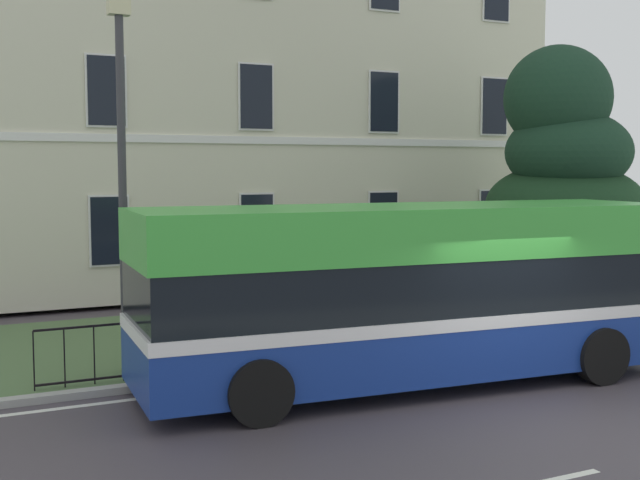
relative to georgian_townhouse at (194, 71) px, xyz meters
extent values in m
cube|color=#463F46|center=(-0.10, -17.28, -6.78)|extent=(60.00, 56.00, 0.06)
cube|color=silver|center=(-0.10, -13.63, -6.74)|extent=(54.00, 0.14, 0.01)
cube|color=#9E9E99|center=(-0.10, -13.16, -6.69)|extent=(57.00, 0.24, 0.12)
cube|color=#4E6B40|center=(-0.10, -9.98, -6.69)|extent=(57.00, 6.12, 0.12)
cube|color=beige|center=(0.00, 0.00, -1.00)|extent=(19.85, 10.83, 11.26)
cube|color=white|center=(0.00, -5.44, -2.41)|extent=(19.85, 0.06, 0.20)
cube|color=#2D333D|center=(0.00, -5.45, -5.53)|extent=(1.10, 0.06, 2.20)
cube|color=white|center=(-3.97, -5.45, -4.72)|extent=(1.01, 0.04, 1.80)
cube|color=black|center=(-3.97, -5.47, -4.72)|extent=(0.91, 0.03, 1.70)
cube|color=white|center=(0.00, -5.45, -4.72)|extent=(1.01, 0.04, 1.80)
cube|color=black|center=(0.00, -5.47, -4.72)|extent=(0.91, 0.03, 1.70)
cube|color=white|center=(3.97, -5.45, -4.72)|extent=(1.01, 0.04, 1.80)
cube|color=black|center=(3.97, -5.47, -4.72)|extent=(0.91, 0.03, 1.70)
cube|color=white|center=(7.94, -5.45, -4.72)|extent=(1.01, 0.04, 1.80)
cube|color=black|center=(7.94, -5.47, -4.72)|extent=(0.91, 0.03, 1.70)
cube|color=white|center=(-3.97, -5.45, -1.26)|extent=(1.01, 0.04, 1.80)
cube|color=black|center=(-3.97, -5.47, -1.26)|extent=(0.91, 0.03, 1.70)
cube|color=white|center=(0.00, -5.45, -1.26)|extent=(1.01, 0.04, 1.80)
cube|color=black|center=(0.00, -5.47, -1.26)|extent=(0.91, 0.03, 1.70)
cube|color=white|center=(3.97, -5.45, -1.26)|extent=(1.01, 0.04, 1.80)
cube|color=black|center=(3.97, -5.47, -1.26)|extent=(0.91, 0.03, 1.70)
cube|color=white|center=(7.94, -5.45, -1.26)|extent=(1.01, 0.04, 1.80)
cube|color=black|center=(7.94, -5.47, -1.26)|extent=(0.91, 0.03, 1.70)
cube|color=black|center=(0.00, -12.88, -5.68)|extent=(13.46, 0.04, 0.04)
cube|color=black|center=(0.00, -12.88, -6.55)|extent=(13.46, 0.04, 0.04)
cylinder|color=black|center=(-6.73, -12.88, -6.15)|extent=(0.02, 0.02, 0.95)
cylinder|color=black|center=(-6.27, -12.88, -6.15)|extent=(0.02, 0.02, 0.95)
cylinder|color=black|center=(-5.80, -12.88, -6.15)|extent=(0.02, 0.02, 0.95)
cylinder|color=black|center=(-5.34, -12.88, -6.15)|extent=(0.02, 0.02, 0.95)
cylinder|color=black|center=(-4.87, -12.88, -6.15)|extent=(0.02, 0.02, 0.95)
cylinder|color=black|center=(-4.41, -12.88, -6.15)|extent=(0.02, 0.02, 0.95)
cylinder|color=black|center=(-3.94, -12.88, -6.15)|extent=(0.02, 0.02, 0.95)
cylinder|color=black|center=(-3.48, -12.88, -6.15)|extent=(0.02, 0.02, 0.95)
cylinder|color=black|center=(-3.02, -12.88, -6.15)|extent=(0.02, 0.02, 0.95)
cylinder|color=black|center=(-2.55, -12.88, -6.15)|extent=(0.02, 0.02, 0.95)
cylinder|color=black|center=(-2.09, -12.88, -6.15)|extent=(0.02, 0.02, 0.95)
cylinder|color=black|center=(-1.62, -12.88, -6.15)|extent=(0.02, 0.02, 0.95)
cylinder|color=black|center=(-1.16, -12.88, -6.15)|extent=(0.02, 0.02, 0.95)
cylinder|color=black|center=(-0.70, -12.88, -6.15)|extent=(0.02, 0.02, 0.95)
cylinder|color=black|center=(-0.23, -12.88, -6.15)|extent=(0.02, 0.02, 0.95)
cylinder|color=black|center=(0.23, -12.88, -6.15)|extent=(0.02, 0.02, 0.95)
cylinder|color=black|center=(0.70, -12.88, -6.15)|extent=(0.02, 0.02, 0.95)
cylinder|color=black|center=(1.16, -12.88, -6.15)|extent=(0.02, 0.02, 0.95)
cylinder|color=black|center=(1.62, -12.88, -6.15)|extent=(0.02, 0.02, 0.95)
cylinder|color=black|center=(2.09, -12.88, -6.15)|extent=(0.02, 0.02, 0.95)
cylinder|color=black|center=(2.55, -12.88, -6.15)|extent=(0.02, 0.02, 0.95)
cylinder|color=black|center=(3.02, -12.88, -6.15)|extent=(0.02, 0.02, 0.95)
cylinder|color=black|center=(3.48, -12.88, -6.15)|extent=(0.02, 0.02, 0.95)
cylinder|color=black|center=(3.94, -12.88, -6.15)|extent=(0.02, 0.02, 0.95)
cylinder|color=black|center=(4.41, -12.88, -6.15)|extent=(0.02, 0.02, 0.95)
cylinder|color=black|center=(4.87, -12.88, -6.15)|extent=(0.02, 0.02, 0.95)
cylinder|color=black|center=(5.34, -12.88, -6.15)|extent=(0.02, 0.02, 0.95)
cylinder|color=black|center=(5.80, -12.88, -6.15)|extent=(0.02, 0.02, 0.95)
cylinder|color=black|center=(6.27, -12.88, -6.15)|extent=(0.02, 0.02, 0.95)
cylinder|color=#423328|center=(6.88, -9.74, -5.83)|extent=(0.45, 0.45, 1.60)
ellipsoid|color=#0E2E25|center=(6.88, -9.81, -5.51)|extent=(4.70, 4.70, 2.57)
ellipsoid|color=#1A391F|center=(7.13, -9.53, -4.13)|extent=(4.13, 4.13, 2.25)
ellipsoid|color=#183624|center=(6.97, -9.78, -2.74)|extent=(3.24, 3.24, 2.20)
ellipsoid|color=#193725|center=(6.69, -9.64, -1.36)|extent=(2.75, 2.75, 2.71)
cube|color=navy|center=(-1.01, -14.75, -6.00)|extent=(9.21, 3.14, 0.98)
cube|color=white|center=(-1.01, -14.75, -5.55)|extent=(9.23, 3.16, 0.20)
cube|color=black|center=(-1.01, -14.75, -5.04)|extent=(9.13, 3.09, 0.93)
cube|color=green|center=(-1.01, -14.75, -4.17)|extent=(9.21, 3.14, 0.82)
cube|color=black|center=(3.52, -15.08, -5.09)|extent=(0.21, 2.08, 0.85)
cube|color=black|center=(3.52, -15.08, -4.21)|extent=(0.19, 1.78, 0.52)
cylinder|color=silver|center=(3.58, -14.30, -6.27)|extent=(0.05, 0.20, 0.20)
cylinder|color=black|center=(2.06, -13.79, -6.27)|extent=(0.98, 0.37, 0.96)
cylinder|color=black|center=(1.88, -16.15, -6.27)|extent=(0.98, 0.37, 0.96)
cylinder|color=black|center=(-3.90, -13.34, -6.27)|extent=(0.98, 0.37, 0.96)
cylinder|color=black|center=(-4.08, -15.71, -6.27)|extent=(0.98, 0.37, 0.96)
cylinder|color=#333338|center=(-5.14, -12.20, -3.62)|extent=(0.14, 0.14, 6.01)
cube|color=beige|center=(-5.14, -12.20, -0.43)|extent=(0.36, 0.24, 0.36)
cylinder|color=black|center=(2.80, -12.22, -6.18)|extent=(0.46, 0.46, 0.90)
ellipsoid|color=black|center=(2.80, -12.22, -5.65)|extent=(0.47, 0.47, 0.16)
camera|label=1|loc=(-8.27, -26.17, -3.13)|focal=46.15mm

